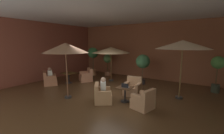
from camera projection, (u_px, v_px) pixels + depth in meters
The scene contains 22 objects.
ground_plane at pixel (107, 96), 7.49m from camera, with size 11.28×9.68×0.02m, color #523820.
wall_back_brick at pixel (145, 51), 11.10m from camera, with size 11.28×0.08×4.00m, color brown.
wall_left_accent at pixel (40, 52), 10.25m from camera, with size 0.08×9.68×4.00m, color brown.
ceiling_slab at pixel (106, 11), 6.84m from camera, with size 11.28×9.68×0.06m, color silver.
cafe_table_front_left at pixel (125, 91), 6.66m from camera, with size 0.70×0.70×0.67m.
armchair_front_left_north at pixel (133, 88), 7.57m from camera, with size 0.85×0.84×0.89m.
armchair_front_left_east at pixel (102, 95), 6.63m from camera, with size 1.07×1.09×0.83m.
armchair_front_left_south at pixel (143, 101), 5.95m from camera, with size 0.88×0.88×0.83m.
cafe_table_front_right at pixel (69, 75), 9.78m from camera, with size 0.81×0.81×0.67m.
armchair_front_right_north at pixel (50, 80), 9.34m from camera, with size 1.04×1.04×0.85m.
armchair_front_right_east at pixel (86, 76), 10.28m from camera, with size 1.08×1.08×0.89m.
patio_umbrella_tall_red at pixel (66, 48), 6.82m from camera, with size 2.06×2.06×2.60m.
patio_umbrella_center_beige at pixel (183, 45), 6.73m from camera, with size 2.39×2.39×2.72m.
patio_umbrella_near_wall at pixel (111, 50), 10.14m from camera, with size 2.60×2.60×2.31m.
potted_tree_left_corner at pixel (143, 62), 9.40m from camera, with size 0.88×0.88×1.89m.
potted_tree_mid_left at pixel (93, 55), 12.02m from camera, with size 0.84×0.84×2.23m.
potted_tree_mid_right at pixel (218, 68), 7.78m from camera, with size 0.65×0.65×1.92m.
potted_tree_right_corner at pixel (108, 61), 11.99m from camera, with size 0.67×0.67×1.69m.
patron_blue_shirt at pixel (50, 74), 9.30m from camera, with size 0.47×0.42×0.69m.
patron_by_window at pixel (103, 86), 6.56m from camera, with size 0.39×0.41×0.72m.
iced_drink_cup at pixel (125, 86), 6.55m from camera, with size 0.08×0.08×0.11m, color silver.
open_laptop at pixel (125, 86), 6.54m from camera, with size 0.35×0.28×0.20m.
Camera 1 is at (4.22, -5.79, 2.59)m, focal length 24.11 mm.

